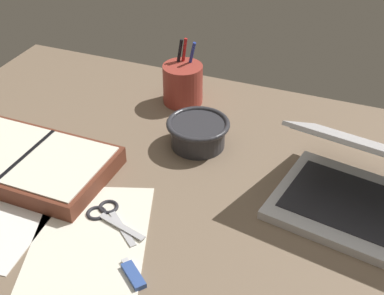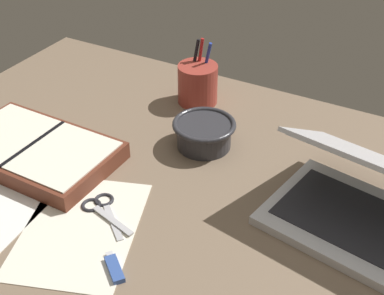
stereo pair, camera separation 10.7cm
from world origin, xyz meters
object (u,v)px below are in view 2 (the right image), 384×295
laptop (371,205)px  planner (35,151)px  bowl (204,133)px  pen_cup (198,83)px  scissors (101,207)px

laptop → planner: laptop is taller
bowl → pen_cup: (-10.57, 16.63, 1.66)cm
pen_cup → bowl: bearing=-57.6°
bowl → laptop: bearing=-12.0°
bowl → planner: size_ratio=0.40×
laptop → scissors: (-45.63, -19.99, -4.41)cm
pen_cup → planner: (-18.90, -38.44, -3.07)cm
planner → laptop: bearing=12.3°
laptop → planner: (-67.74, -13.65, -2.72)cm
laptop → bowl: bearing=178.1°
planner → scissors: bearing=-15.1°
laptop → bowl: laptop is taller
bowl → planner: 36.69cm
bowl → pen_cup: 19.78cm
bowl → planner: (-29.47, -21.80, -1.40)cm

